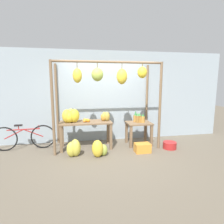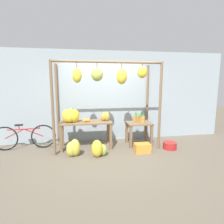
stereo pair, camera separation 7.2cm
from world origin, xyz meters
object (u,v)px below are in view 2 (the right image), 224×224
Objects in this scene: pineapple_cluster at (139,118)px; fruit_crate_white at (142,148)px; orange_pile at (86,120)px; parked_bicycle at (25,137)px; banana_pile_ground_right at (99,149)px; blue_bucket at (170,145)px; papaya_pile at (105,117)px; banana_pile_ground_left at (74,148)px; banana_pile_on_table at (70,116)px.

pineapple_cluster is 0.80× the size of fruit_crate_white.
orange_pile is 1.76m from parked_bicycle.
banana_pile_ground_right is (-1.27, -0.73, -0.60)m from pineapple_cluster.
parked_bicycle reaches higher than fruit_crate_white.
pineapple_cluster is at bearing 145.29° from blue_bucket.
pineapple_cluster is 1.05× the size of papaya_pile.
papaya_pile is at bearing -4.44° from parked_bicycle.
pineapple_cluster is at bearing 2.38° from orange_pile.
parked_bicycle is at bearing 155.81° from banana_pile_ground_right.
banana_pile_ground_left is 0.64m from banana_pile_ground_right.
orange_pile is 0.55m from papaya_pile.
banana_pile_ground_left is at bearing -146.82° from papaya_pile.
pineapple_cluster is at bearing 17.53° from banana_pile_ground_left.
banana_pile_ground_left reaches higher than banana_pile_ground_right.
banana_pile_ground_left is (-0.34, -0.53, -0.59)m from orange_pile.
banana_pile_on_table is 2.12m from fruit_crate_white.
blue_bucket is 4.05m from parked_bicycle.
orange_pile is at bearing -1.48° from banana_pile_on_table.
orange_pile reaches higher than banana_pile_ground_right.
papaya_pile reaches higher than orange_pile.
banana_pile_on_table is 2.88m from blue_bucket.
orange_pile is at bearing -175.35° from papaya_pile.
banana_pile_ground_right is 1.17m from fruit_crate_white.
pineapple_cluster is 1.15m from blue_bucket.
fruit_crate_white is at bearing -14.25° from parked_bicycle.
blue_bucket is (2.71, -0.47, -0.84)m from banana_pile_on_table.
fruit_crate_white is at bearing -17.57° from banana_pile_on_table.
banana_pile_on_table reaches higher than blue_bucket.
banana_pile_ground_left is at bearing -29.10° from parked_bicycle.
parked_bicycle reaches higher than banana_pile_ground_left.
banana_pile_on_table reaches higher than fruit_crate_white.
blue_bucket is 1.19× the size of papaya_pile.
papaya_pile reaches higher than fruit_crate_white.
papaya_pile reaches higher than banana_pile_ground_left.
orange_pile reaches higher than banana_pile_ground_left.
papaya_pile is at bearing 164.13° from blue_bucket.
blue_bucket is at bearing -9.75° from banana_pile_on_table.
banana_pile_ground_left is 0.27× the size of parked_bicycle.
parked_bicycle is at bearing 170.42° from blue_bucket.
banana_pile_ground_left is 1.55m from parked_bicycle.
papaya_pile reaches higher than banana_pile_ground_right.
banana_pile_ground_right is 1.15× the size of fruit_crate_white.
blue_bucket is at bearing -9.58° from parked_bicycle.
fruit_crate_white is 3.24m from parked_bicycle.
banana_pile_ground_left is at bearing 178.50° from fruit_crate_white.
blue_bucket is at bearing -11.19° from orange_pile.
fruit_crate_white is at bearing -21.74° from orange_pile.
pineapple_cluster reaches higher than blue_bucket.
banana_pile_on_table is 2.81× the size of orange_pile.
orange_pile is 1.71m from fruit_crate_white.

